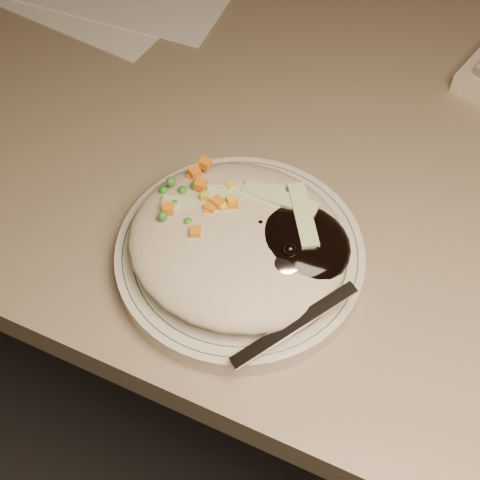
% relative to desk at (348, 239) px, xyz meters
% --- Properties ---
extents(desk, '(1.40, 0.70, 0.74)m').
position_rel_desk_xyz_m(desk, '(0.00, 0.00, 0.00)').
color(desk, gray).
rests_on(desk, ground).
extents(plate, '(0.22, 0.22, 0.02)m').
position_rel_desk_xyz_m(plate, '(-0.06, -0.21, 0.21)').
color(plate, silver).
rests_on(plate, desk).
extents(plate_rim, '(0.21, 0.21, 0.00)m').
position_rel_desk_xyz_m(plate_rim, '(-0.06, -0.21, 0.22)').
color(plate_rim, '#144723').
rests_on(plate_rim, plate).
extents(meal, '(0.21, 0.19, 0.05)m').
position_rel_desk_xyz_m(meal, '(-0.05, -0.21, 0.24)').
color(meal, '#B3A991').
rests_on(meal, plate).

